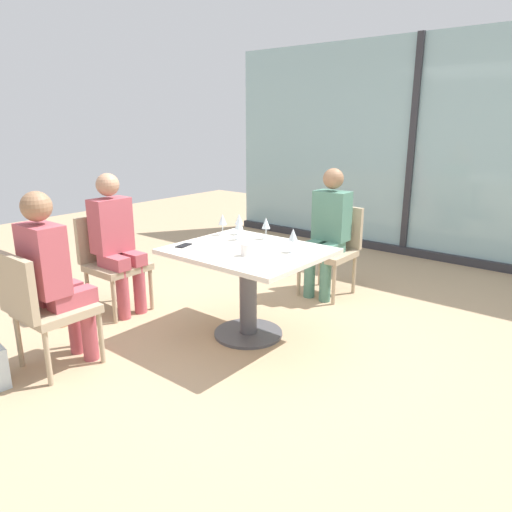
{
  "coord_description": "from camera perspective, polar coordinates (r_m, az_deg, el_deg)",
  "views": [
    {
      "loc": [
        2.31,
        -2.74,
        1.7
      ],
      "look_at": [
        0.0,
        0.1,
        0.65
      ],
      "focal_mm": 33.38,
      "sensor_mm": 36.0,
      "label": 1
    }
  ],
  "objects": [
    {
      "name": "chair_front_left",
      "position": [
        3.56,
        -24.3,
        -5.27
      ],
      "size": [
        0.46,
        0.5,
        0.87
      ],
      "color": "tan",
      "rests_on": "ground_plane"
    },
    {
      "name": "chair_near_window",
      "position": [
        4.83,
        9.2,
        1.35
      ],
      "size": [
        0.46,
        0.51,
        0.87
      ],
      "color": "tan",
      "rests_on": "ground_plane"
    },
    {
      "name": "handbag_0",
      "position": [
        4.5,
        -22.34,
        -5.53
      ],
      "size": [
        0.31,
        0.18,
        0.28
      ],
      "primitive_type": "cube",
      "rotation": [
        0.0,
        0.0,
        -0.09
      ],
      "color": "#A3704C",
      "rests_on": "ground_plane"
    },
    {
      "name": "person_near_window",
      "position": [
        4.69,
        8.64,
        3.49
      ],
      "size": [
        0.34,
        0.39,
        1.26
      ],
      "color": "#4C7F6B",
      "rests_on": "ground_plane"
    },
    {
      "name": "wine_glass_0",
      "position": [
        3.98,
        -2.05,
        3.82
      ],
      "size": [
        0.07,
        0.07,
        0.18
      ],
      "color": "silver",
      "rests_on": "dining_table_main"
    },
    {
      "name": "wine_glass_4",
      "position": [
        3.6,
        4.47,
        2.49
      ],
      "size": [
        0.07,
        0.07,
        0.18
      ],
      "color": "silver",
      "rests_on": "dining_table_main"
    },
    {
      "name": "wine_glass_2",
      "position": [
        4.0,
        1.21,
        3.9
      ],
      "size": [
        0.07,
        0.07,
        0.18
      ],
      "color": "silver",
      "rests_on": "dining_table_main"
    },
    {
      "name": "ground_plane",
      "position": [
        3.97,
        -0.92,
        -9.37
      ],
      "size": [
        12.0,
        12.0,
        0.0
      ],
      "primitive_type": "plane",
      "color": "tan"
    },
    {
      "name": "dining_table_main",
      "position": [
        3.77,
        -0.96,
        -1.87
      ],
      "size": [
        1.15,
        0.96,
        0.73
      ],
      "color": "silver",
      "rests_on": "ground_plane"
    },
    {
      "name": "coffee_cup",
      "position": [
        3.52,
        -1.24,
        0.77
      ],
      "size": [
        0.08,
        0.08,
        0.09
      ],
      "primitive_type": "cylinder",
      "color": "white",
      "rests_on": "dining_table_main"
    },
    {
      "name": "window_wall_backdrop",
      "position": [
        6.39,
        18.13,
        10.82
      ],
      "size": [
        5.43,
        0.1,
        2.7
      ],
      "color": "#92B7BC",
      "rests_on": "ground_plane"
    },
    {
      "name": "chair_side_end",
      "position": [
        4.53,
        -17.03,
        -0.13
      ],
      "size": [
        0.5,
        0.46,
        0.87
      ],
      "color": "tan",
      "rests_on": "ground_plane"
    },
    {
      "name": "wine_glass_1",
      "position": [
        4.16,
        -4.04,
        4.34
      ],
      "size": [
        0.07,
        0.07,
        0.18
      ],
      "color": "silver",
      "rests_on": "dining_table_main"
    },
    {
      "name": "cell_phone_on_table",
      "position": [
        3.84,
        -8.65,
        1.26
      ],
      "size": [
        0.1,
        0.16,
        0.01
      ],
      "primitive_type": "cube",
      "rotation": [
        0.0,
        0.0,
        0.21
      ],
      "color": "black",
      "rests_on": "dining_table_main"
    },
    {
      "name": "wine_glass_3",
      "position": [
        4.17,
        -2.05,
        4.38
      ],
      "size": [
        0.07,
        0.07,
        0.18
      ],
      "color": "silver",
      "rests_on": "dining_table_main"
    },
    {
      "name": "person_side_end",
      "position": [
        4.39,
        -16.44,
        2.17
      ],
      "size": [
        0.39,
        0.34,
        1.26
      ],
      "color": "#B24C56",
      "rests_on": "ground_plane"
    },
    {
      "name": "person_front_left",
      "position": [
        3.54,
        -23.11,
        -1.74
      ],
      "size": [
        0.34,
        0.39,
        1.26
      ],
      "color": "#B24C56",
      "rests_on": "ground_plane"
    }
  ]
}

